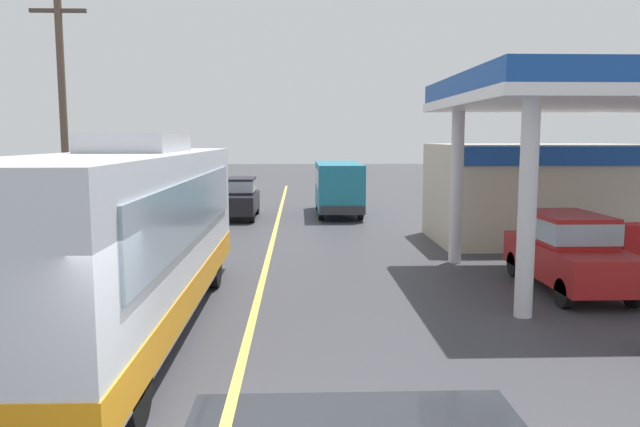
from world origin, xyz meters
TOP-DOWN VIEW (x-y plane):
  - ground at (0.00, 20.00)m, footprint 120.00×120.00m
  - lane_divider_stripe at (0.00, 15.00)m, footprint 0.16×50.00m
  - coach_bus_main at (-2.25, 5.14)m, footprint 2.60×11.04m
  - gas_station_roadside at (9.17, 12.66)m, footprint 9.10×11.95m
  - car_at_pump at (7.34, 7.95)m, footprint 1.70×4.20m
  - minibus_opposing_lane at (2.80, 22.53)m, footprint 2.04×6.13m
  - car_trailing_behind_bus at (-1.82, 21.36)m, footprint 1.70×4.20m
  - utility_pole_roadside at (-6.76, 14.29)m, footprint 1.80×0.24m

SIDE VIEW (x-z plane):
  - ground at x=0.00m, z-range 0.00..0.00m
  - lane_divider_stripe at x=0.00m, z-range 0.00..0.01m
  - car_at_pump at x=7.34m, z-range 0.10..1.92m
  - car_trailing_behind_bus at x=-1.82m, z-range 0.10..1.92m
  - minibus_opposing_lane at x=2.80m, z-range 0.25..2.69m
  - coach_bus_main at x=-2.25m, z-range -0.12..3.56m
  - gas_station_roadside at x=9.17m, z-range 0.08..5.18m
  - utility_pole_roadside at x=-6.76m, z-range 0.18..8.44m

